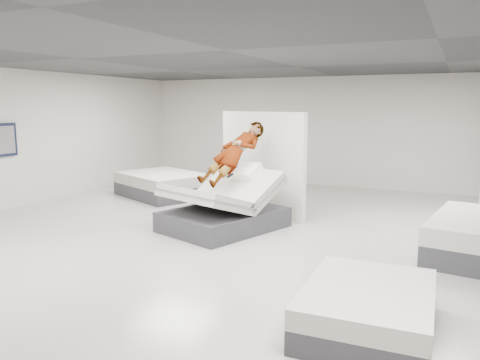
{
  "coord_description": "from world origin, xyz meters",
  "views": [
    {
      "loc": [
        3.34,
        -6.58,
        2.36
      ],
      "look_at": [
        -0.3,
        1.14,
        1.0
      ],
      "focal_mm": 35.0,
      "sensor_mm": 36.0,
      "label": 1
    }
  ],
  "objects": [
    {
      "name": "remote",
      "position": [
        -0.49,
        1.12,
        1.07
      ],
      "size": [
        0.09,
        0.15,
        0.08
      ],
      "primitive_type": "cube",
      "rotation": [
        0.35,
        0.0,
        -0.33
      ],
      "color": "black",
      "rests_on": "person"
    },
    {
      "name": "person",
      "position": [
        -0.59,
        1.52,
        1.29
      ],
      "size": [
        1.06,
        1.57,
        1.61
      ],
      "primitive_type": "imported",
      "rotation": [
        0.69,
        0.0,
        -0.33
      ],
      "color": "slate",
      "rests_on": "hero_bed"
    },
    {
      "name": "divider_panel",
      "position": [
        -0.55,
        2.76,
        1.12
      ],
      "size": [
        2.31,
        1.05,
        2.23
      ],
      "primitive_type": "cube",
      "rotation": [
        0.0,
        0.0,
        -0.4
      ],
      "color": "silver",
      "rests_on": "floor"
    },
    {
      "name": "room",
      "position": [
        0.0,
        0.0,
        1.6
      ],
      "size": [
        14.0,
        14.04,
        3.2
      ],
      "color": "beige",
      "rests_on": "ground"
    },
    {
      "name": "flat_bed_right_near",
      "position": [
        2.58,
        -1.78,
        0.24
      ],
      "size": [
        1.35,
        1.77,
        0.47
      ],
      "color": "#38383D",
      "rests_on": "floor"
    },
    {
      "name": "flat_bed_left_far",
      "position": [
        -3.66,
        3.5,
        0.31
      ],
      "size": [
        2.71,
        2.42,
        0.61
      ],
      "color": "#38383D",
      "rests_on": "floor"
    },
    {
      "name": "hero_bed",
      "position": [
        -0.69,
        1.23,
        0.42
      ],
      "size": [
        2.23,
        2.57,
        1.25
      ],
      "color": "#38383D",
      "rests_on": "floor"
    }
  ]
}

